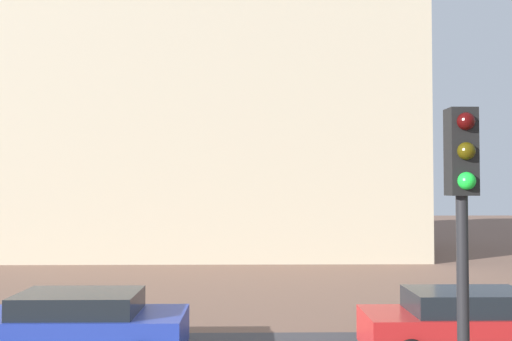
# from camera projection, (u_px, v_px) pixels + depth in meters

# --- Properties ---
(landmark_building) EXTENTS (23.55, 12.33, 35.53)m
(landmark_building) POSITION_uv_depth(u_px,v_px,m) (204.00, 61.00, 32.17)
(landmark_building) COLOR beige
(landmark_building) RESTS_ON ground_plane
(car_blue) EXTENTS (4.57, 2.07, 1.43)m
(car_blue) POSITION_uv_depth(u_px,v_px,m) (78.00, 326.00, 11.66)
(car_blue) COLOR #23389E
(car_blue) RESTS_ON ground_plane
(car_red) EXTENTS (4.51, 1.93, 1.45)m
(car_red) POSITION_uv_depth(u_px,v_px,m) (468.00, 325.00, 11.78)
(car_red) COLOR red
(car_red) RESTS_ON ground_plane
(traffic_light_pole) EXTENTS (0.28, 0.34, 4.50)m
(traffic_light_pole) POSITION_uv_depth(u_px,v_px,m) (463.00, 240.00, 5.52)
(traffic_light_pole) COLOR black
(traffic_light_pole) RESTS_ON ground_plane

